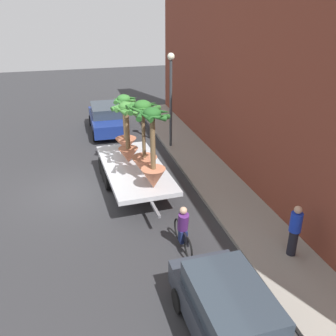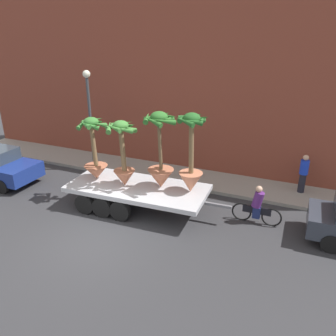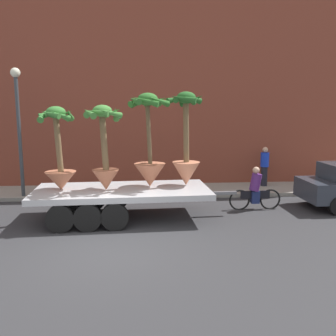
% 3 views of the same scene
% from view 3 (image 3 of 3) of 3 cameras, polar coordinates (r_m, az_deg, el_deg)
% --- Properties ---
extents(ground_plane, '(60.00, 60.00, 0.00)m').
position_cam_3_polar(ground_plane, '(9.26, -9.44, -12.77)').
color(ground_plane, '#2D2D30').
extents(sidewalk, '(24.00, 2.20, 0.15)m').
position_cam_3_polar(sidewalk, '(15.06, -7.42, -3.73)').
color(sidewalk, gray).
rests_on(sidewalk, ground).
extents(building_facade, '(24.00, 1.20, 9.71)m').
position_cam_3_polar(building_facade, '(16.42, -7.46, 14.14)').
color(building_facade, brown).
rests_on(building_facade, ground).
extents(flatbed_trailer, '(6.56, 2.64, 0.98)m').
position_cam_3_polar(flatbed_trailer, '(11.48, -8.56, -4.38)').
color(flatbed_trailer, '#B7BABF').
rests_on(flatbed_trailer, ground).
extents(potted_palm_rear, '(1.38, 1.44, 3.01)m').
position_cam_3_polar(potted_palm_rear, '(11.49, -3.04, 2.99)').
color(potted_palm_rear, '#B26647').
rests_on(potted_palm_rear, flatbed_trailer).
extents(potted_palm_middle, '(1.29, 1.29, 2.63)m').
position_cam_3_polar(potted_palm_middle, '(11.13, -10.17, 2.84)').
color(potted_palm_middle, '#B26647').
rests_on(potted_palm_middle, flatbed_trailer).
extents(potted_palm_front, '(1.29, 1.29, 3.05)m').
position_cam_3_polar(potted_palm_front, '(11.66, 2.92, 3.32)').
color(potted_palm_front, '#C17251').
rests_on(potted_palm_front, flatbed_trailer).
extents(potted_palm_extra, '(1.15, 1.18, 2.59)m').
position_cam_3_polar(potted_palm_extra, '(11.51, -17.02, 1.86)').
color(potted_palm_extra, '#B26647').
rests_on(potted_palm_extra, flatbed_trailer).
extents(cyclist, '(1.84, 0.34, 1.54)m').
position_cam_3_polar(cyclist, '(12.82, 13.79, -3.53)').
color(cyclist, black).
rests_on(cyclist, ground).
extents(pedestrian_near_gate, '(0.36, 0.36, 1.71)m').
position_cam_3_polar(pedestrian_near_gate, '(16.07, 15.19, 0.36)').
color(pedestrian_near_gate, black).
rests_on(pedestrian_near_gate, sidewalk).
extents(street_lamp, '(0.36, 0.36, 4.83)m').
position_cam_3_polar(street_lamp, '(14.59, -22.85, 7.71)').
color(street_lamp, '#383D42').
rests_on(street_lamp, sidewalk).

